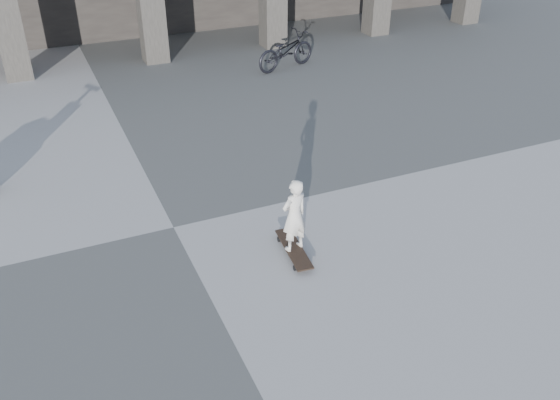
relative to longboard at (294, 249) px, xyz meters
name	(u,v)px	position (x,y,z in m)	size (l,w,h in m)	color
ground	(174,227)	(-1.43, 1.41, -0.08)	(90.00, 90.00, 0.00)	#454543
longboard	(294,249)	(0.00, 0.00, 0.00)	(0.36, 1.09, 0.11)	black
child	(294,215)	(0.00, 0.00, 0.58)	(0.41, 0.27, 1.12)	beige
bicycle	(286,51)	(3.41, 7.83, 0.40)	(0.65, 1.85, 0.97)	black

